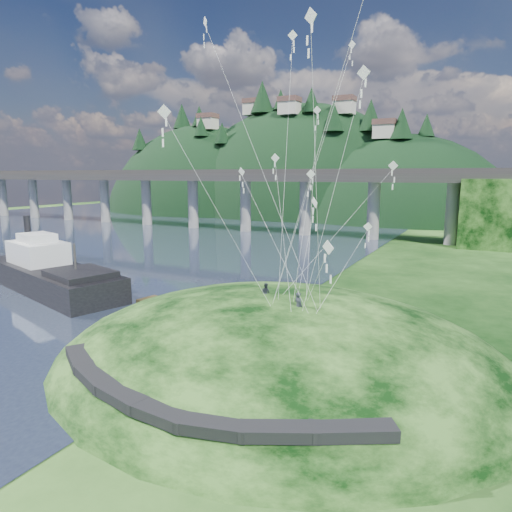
% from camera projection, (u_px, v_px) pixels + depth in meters
% --- Properties ---
extents(ground, '(320.00, 320.00, 0.00)m').
position_uv_depth(ground, '(177.00, 350.00, 36.35)').
color(ground, black).
rests_on(ground, ground).
extents(grass_hill, '(36.00, 32.00, 13.00)m').
position_uv_depth(grass_hill, '(278.00, 378.00, 34.75)').
color(grass_hill, black).
rests_on(grass_hill, ground).
extents(footpath, '(22.29, 5.84, 0.83)m').
position_uv_depth(footpath, '(177.00, 399.00, 24.09)').
color(footpath, black).
rests_on(footpath, ground).
extents(bridge, '(160.00, 11.00, 15.00)m').
position_uv_depth(bridge, '(266.00, 192.00, 107.85)').
color(bridge, '#2D2B2B').
rests_on(bridge, ground).
extents(far_ridge, '(153.00, 70.00, 94.50)m').
position_uv_depth(far_ridge, '(287.00, 234.00, 164.17)').
color(far_ridge, black).
rests_on(far_ridge, ground).
extents(work_barge, '(25.61, 13.34, 8.65)m').
position_uv_depth(work_barge, '(49.00, 272.00, 54.89)').
color(work_barge, black).
rests_on(work_barge, ground).
extents(wooden_dock, '(15.83, 5.56, 1.12)m').
position_uv_depth(wooden_dock, '(196.00, 312.00, 44.60)').
color(wooden_dock, '#372B16').
rests_on(wooden_dock, ground).
extents(kite_flyers, '(4.31, 2.72, 1.95)m').
position_uv_depth(kite_flyers, '(282.00, 287.00, 32.67)').
color(kite_flyers, '#272B35').
rests_on(kite_flyers, ground).
extents(kite_swarm, '(16.27, 18.08, 18.77)m').
position_uv_depth(kite_swarm, '(305.00, 120.00, 32.10)').
color(kite_swarm, silver).
rests_on(kite_swarm, ground).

